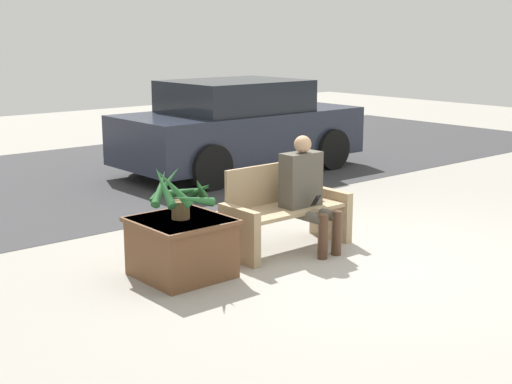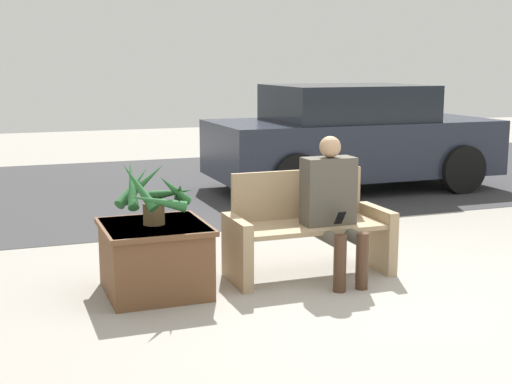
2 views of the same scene
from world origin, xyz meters
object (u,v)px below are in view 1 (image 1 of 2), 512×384
parked_car (239,127)px  bench (284,212)px  planter_box (181,245)px  person_seated (306,188)px  potted_plant (181,193)px

parked_car → bench: bearing=-122.6°
bench → parked_car: size_ratio=0.35×
planter_box → bench: bearing=1.7°
person_seated → planter_box: bearing=174.6°
person_seated → planter_box: 1.55m
planter_box → potted_plant: size_ratio=1.28×
bench → potted_plant: size_ratio=2.14×
person_seated → parked_car: size_ratio=0.30×
bench → person_seated: bearing=-50.6°
planter_box → parked_car: size_ratio=0.21×
planter_box → parked_car: parked_car is taller
planter_box → potted_plant: potted_plant is taller
bench → potted_plant: potted_plant is taller
planter_box → person_seated: bearing=-5.4°
planter_box → parked_car: (3.72, 3.74, 0.45)m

